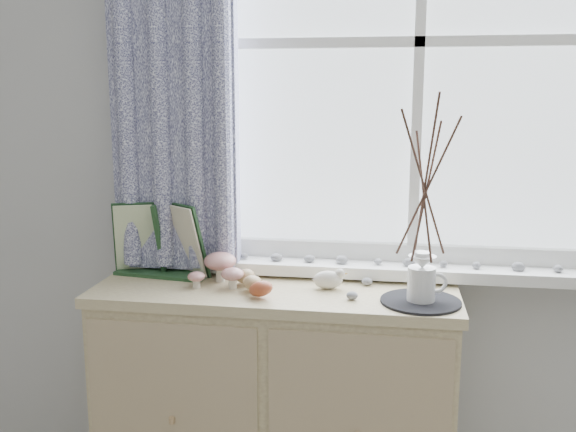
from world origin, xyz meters
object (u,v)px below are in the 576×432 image
object	(u,v)px
botanical_book	(158,240)
twig_pitcher	(426,183)
toadstool_cluster	(220,266)
sideboard	(276,405)

from	to	relation	value
botanical_book	twig_pitcher	distance (m)	0.93
toadstool_cluster	twig_pitcher	xyz separation A→B (m)	(0.66, -0.10, 0.31)
sideboard	botanical_book	bearing A→B (deg)	174.22
sideboard	toadstool_cluster	bearing A→B (deg)	178.20
botanical_book	twig_pitcher	world-z (taller)	twig_pitcher
sideboard	twig_pitcher	bearing A→B (deg)	-10.91
toadstool_cluster	twig_pitcher	distance (m)	0.73
sideboard	toadstool_cluster	distance (m)	0.52
sideboard	toadstool_cluster	size ratio (longest dim) A/B	6.43
sideboard	botanical_book	world-z (taller)	botanical_book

